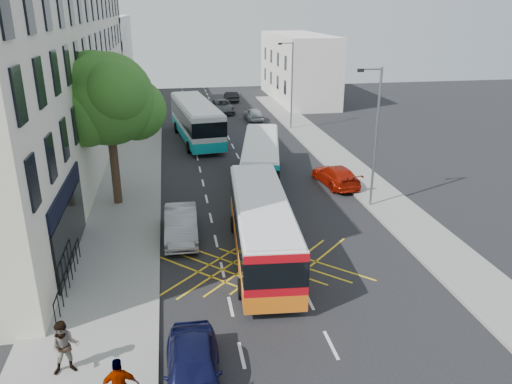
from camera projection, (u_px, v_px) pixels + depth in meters
name	position (u px, v px, depth m)	size (l,w,h in m)	color
ground	(331.00, 345.00, 17.63)	(120.00, 120.00, 0.00)	black
pavement_left	(119.00, 203.00, 30.07)	(5.00, 70.00, 0.15)	gray
pavement_right	(370.00, 188.00, 32.64)	(3.00, 70.00, 0.15)	gray
terrace_main	(41.00, 73.00, 35.59)	(8.30, 45.00, 13.50)	beige
terrace_far	(97.00, 57.00, 64.35)	(8.00, 20.00, 10.00)	silver
building_right	(298.00, 67.00, 62.27)	(6.00, 18.00, 8.00)	silver
street_tree	(108.00, 100.00, 27.85)	(6.30, 5.70, 8.80)	#382619
lamp_near	(375.00, 131.00, 28.07)	(1.45, 0.15, 8.00)	slate
lamp_far	(291.00, 81.00, 46.52)	(1.45, 0.15, 8.00)	slate
railings	(68.00, 276.00, 20.70)	(0.08, 5.60, 1.14)	black
bus_near	(262.00, 227.00, 23.30)	(3.30, 10.76, 2.98)	silver
bus_mid	(261.00, 160.00, 33.59)	(4.31, 10.37, 2.84)	silver
bus_far	(196.00, 120.00, 43.88)	(4.16, 12.31, 3.39)	silver
parked_car_blue	(193.00, 370.00, 15.37)	(1.74, 4.32, 1.47)	#0D0F35
parked_car_silver	(181.00, 224.00, 25.48)	(1.62, 4.66, 1.53)	#93949A
red_hatchback	(336.00, 175.00, 33.12)	(1.87, 4.60, 1.34)	#9F1606
distant_car_grey	(222.00, 106.00, 55.54)	(2.35, 5.10, 1.42)	#43454B
distant_car_silver	(253.00, 114.00, 51.83)	(1.56, 3.87, 1.32)	#AEB1B6
distant_car_dark	(231.00, 96.00, 62.21)	(1.31, 3.77, 1.24)	black
pedestrian_near	(65.00, 348.00, 15.80)	(0.92, 0.71, 1.89)	gray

